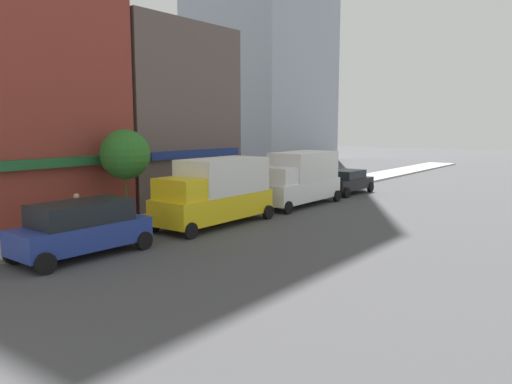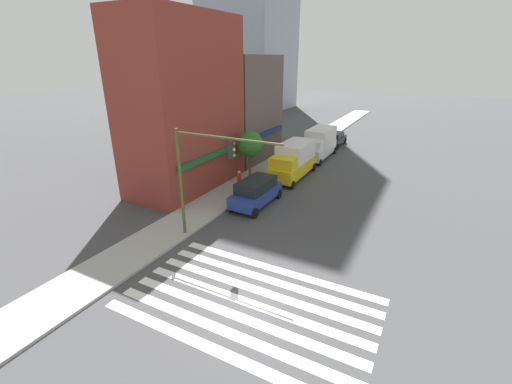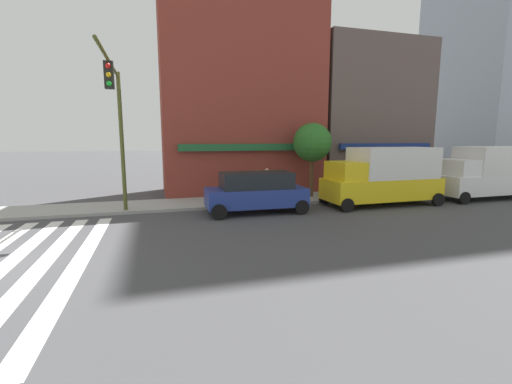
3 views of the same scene
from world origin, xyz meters
TOP-DOWN VIEW (x-y plane):
  - ground_plane at (0.00, 0.00)m, footprint 200.00×200.00m
  - sidewalk_left at (0.00, 7.50)m, footprint 120.00×3.00m
  - crosswalk_stripes at (-0.00, 0.00)m, footprint 6.18×10.80m
  - storefront_row at (14.07, 11.50)m, footprint 18.25×5.30m
  - traffic_signal at (3.60, 4.86)m, footprint 0.32×6.38m
  - suv_blue at (9.55, 4.70)m, footprint 4.75×2.12m
  - box_truck_yellow at (16.55, 4.70)m, footprint 6.22×2.42m
  - box_truck_white at (23.67, 4.70)m, footprint 6.22×2.42m
  - sedan_black at (29.70, 4.70)m, footprint 4.45×2.02m
  - pedestrian_red_jacket at (10.78, 6.82)m, footprint 0.32×0.32m
  - street_tree at (13.74, 7.50)m, footprint 2.21×2.21m

SIDE VIEW (x-z plane):
  - ground_plane at x=0.00m, z-range 0.00..0.00m
  - crosswalk_stripes at x=0.00m, z-range 0.00..0.01m
  - sidewalk_left at x=0.00m, z-range 0.00..0.15m
  - sedan_black at x=29.70m, z-range 0.05..1.64m
  - suv_blue at x=9.55m, z-range 0.06..2.00m
  - pedestrian_red_jacket at x=10.78m, z-range 0.19..1.96m
  - box_truck_yellow at x=16.55m, z-range 0.07..3.11m
  - box_truck_white at x=23.67m, z-range 0.07..3.11m
  - street_tree at x=13.74m, z-range 1.14..5.38m
  - traffic_signal at x=3.60m, z-range 1.28..7.72m
  - storefront_row at x=14.07m, z-range -0.56..12.49m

